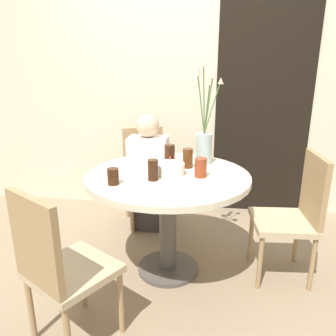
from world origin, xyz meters
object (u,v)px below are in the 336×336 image
chair_right_flank (58,264)px  chair_left_flank (296,211)px  chair_near_front (145,171)px  drink_glass_3 (188,158)px  drink_glass_4 (113,176)px  flower_vase (204,135)px  birthday_cake (170,169)px  side_plate (149,193)px  drink_glass_1 (170,153)px  person_woman (149,176)px  drink_glass_0 (201,168)px  drink_glass_2 (153,170)px

chair_right_flank → chair_left_flank: size_ratio=1.00×
chair_near_front → drink_glass_3: chair_near_front is taller
drink_glass_3 → drink_glass_4: 0.59m
chair_left_flank → flower_vase: (-0.64, 0.19, 0.47)m
chair_near_front → chair_left_flank: bearing=-53.9°
birthday_cake → flower_vase: size_ratio=0.26×
birthday_cake → flower_vase: bearing=50.9°
side_plate → drink_glass_4: size_ratio=2.07×
birthday_cake → drink_glass_1: (-0.04, 0.29, 0.03)m
chair_left_flank → person_woman: (-1.13, 0.60, -0.01)m
flower_vase → drink_glass_1: flower_vase is taller
flower_vase → chair_near_front: bearing=134.6°
chair_left_flank → drink_glass_0: 0.73m
drink_glass_3 → drink_glass_0: bearing=-63.1°
chair_left_flank → drink_glass_1: chair_left_flank is taller
drink_glass_2 → person_woman: bearing=103.1°
chair_near_front → drink_glass_1: 0.68m
flower_vase → person_woman: size_ratio=0.70×
drink_glass_2 → drink_glass_3: (0.20, 0.30, 0.00)m
chair_near_front → side_plate: bearing=-99.2°
chair_left_flank → drink_glass_1: size_ratio=6.75×
drink_glass_1 → person_woman: (-0.24, 0.38, -0.32)m
drink_glass_4 → drink_glass_0: bearing=22.2°
chair_left_flank → person_woman: person_woman is taller
drink_glass_2 → side_plate: bearing=-85.5°
drink_glass_2 → drink_glass_0: bearing=19.1°
side_plate → drink_glass_1: (0.03, 0.66, 0.06)m
birthday_cake → side_plate: 0.38m
side_plate → person_woman: bearing=101.1°
chair_right_flank → drink_glass_0: chair_right_flank is taller
chair_left_flank → drink_glass_1: bearing=-107.8°
chair_right_flank → person_woman: size_ratio=0.85×
chair_right_flank → drink_glass_3: chair_right_flank is taller
drink_glass_0 → drink_glass_3: (-0.10, 0.19, 0.01)m
chair_near_front → drink_glass_2: chair_near_front is taller
flower_vase → drink_glass_2: 0.52m
side_plate → person_woman: (-0.21, 1.04, -0.26)m
chair_right_flank → drink_glass_0: (0.68, 0.71, 0.31)m
drink_glass_0 → drink_glass_2: drink_glass_2 is taller
drink_glass_1 → birthday_cake: bearing=-82.1°
drink_glass_4 → flower_vase: bearing=43.1°
drink_glass_1 → person_woman: person_woman is taller
drink_glass_4 → chair_near_front: bearing=91.0°
birthday_cake → chair_right_flank: bearing=-122.9°
drink_glass_0 → person_woman: (-0.48, 0.70, -0.32)m
chair_right_flank → drink_glass_2: bearing=-90.5°
side_plate → drink_glass_2: size_ratio=1.57×
drink_glass_0 → drink_glass_1: 0.40m
flower_vase → drink_glass_4: flower_vase is taller
chair_near_front → drink_glass_3: bearing=-77.5°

